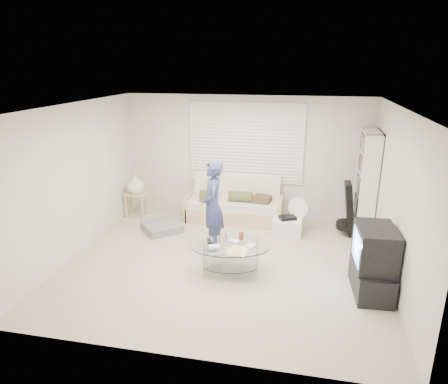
% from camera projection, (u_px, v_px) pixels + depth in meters
% --- Properties ---
extents(ground, '(5.00, 5.00, 0.00)m').
position_uv_depth(ground, '(224.00, 262.00, 6.50)').
color(ground, tan).
rests_on(ground, ground).
extents(room_shell, '(5.02, 4.52, 2.51)m').
position_uv_depth(room_shell, '(230.00, 158.00, 6.45)').
color(room_shell, beige).
rests_on(room_shell, ground).
extents(window_blinds, '(2.32, 0.08, 1.62)m').
position_uv_depth(window_blinds, '(246.00, 143.00, 8.08)').
color(window_blinds, silver).
rests_on(window_blinds, ground).
extents(futon_sofa, '(1.94, 0.78, 0.95)m').
position_uv_depth(futon_sofa, '(235.00, 206.00, 8.18)').
color(futon_sofa, tan).
rests_on(futon_sofa, ground).
extents(grey_floor_pillow, '(0.92, 0.92, 0.15)m').
position_uv_depth(grey_floor_pillow, '(162.00, 227.00, 7.71)').
color(grey_floor_pillow, slate).
rests_on(grey_floor_pillow, ground).
extents(side_table, '(0.46, 0.37, 0.90)m').
position_uv_depth(side_table, '(136.00, 186.00, 8.28)').
color(side_table, tan).
rests_on(side_table, ground).
extents(bookshelf, '(0.31, 0.82, 1.95)m').
position_uv_depth(bookshelf, '(366.00, 183.00, 7.40)').
color(bookshelf, white).
rests_on(bookshelf, ground).
extents(guitar_case, '(0.36, 0.37, 1.01)m').
position_uv_depth(guitar_case, '(348.00, 212.00, 7.42)').
color(guitar_case, black).
rests_on(guitar_case, ground).
extents(floor_fan, '(0.41, 0.27, 0.67)m').
position_uv_depth(floor_fan, '(298.00, 211.00, 7.66)').
color(floor_fan, white).
rests_on(floor_fan, ground).
extents(storage_bin, '(0.54, 0.38, 0.38)m').
position_uv_depth(storage_bin, '(287.00, 226.00, 7.50)').
color(storage_bin, white).
rests_on(storage_bin, ground).
extents(tv_unit, '(0.54, 0.93, 0.98)m').
position_uv_depth(tv_unit, '(373.00, 262.00, 5.52)').
color(tv_unit, black).
rests_on(tv_unit, ground).
extents(coffee_table, '(1.33, 0.98, 0.57)m').
position_uv_depth(coffee_table, '(231.00, 251.00, 6.10)').
color(coffee_table, silver).
rests_on(coffee_table, ground).
extents(standing_person, '(0.51, 0.65, 1.58)m').
position_uv_depth(standing_person, '(213.00, 206.00, 6.75)').
color(standing_person, navy).
rests_on(standing_person, ground).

